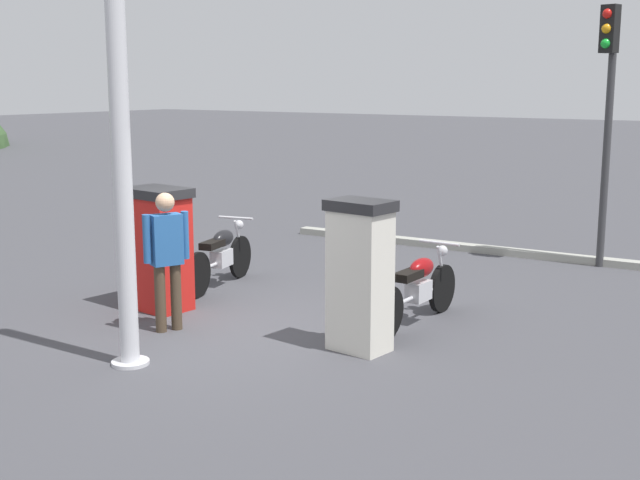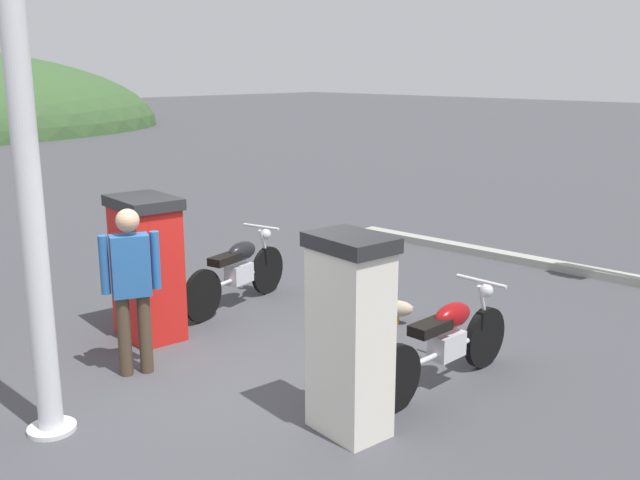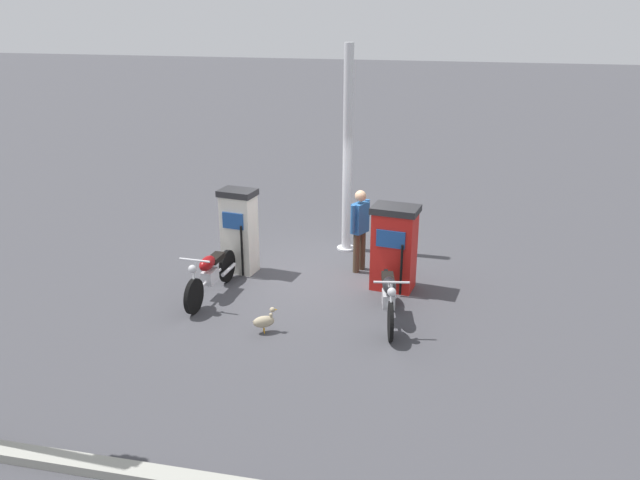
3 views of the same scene
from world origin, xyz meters
TOP-DOWN VIEW (x-y plane):
  - ground_plane at (0.00, 0.00)m, footprint 120.00×120.00m
  - fuel_pump_near at (0.10, -1.53)m, footprint 0.59×0.74m
  - fuel_pump_far at (0.10, 1.53)m, footprint 0.71×0.89m
  - motorcycle_near_pump at (1.37, -1.59)m, footprint 2.03×0.56m
  - motorcycle_far_pump at (1.48, 1.67)m, footprint 1.91×0.65m
  - attendant_person at (-0.55, 0.75)m, footprint 0.56×0.33m
  - wandering_duck at (2.39, -0.19)m, footprint 0.33×0.40m
  - canopy_support_pole at (-1.68, 0.22)m, footprint 0.40×0.40m
  - road_edge_kerb at (5.91, 0.00)m, footprint 0.61×6.43m

SIDE VIEW (x-z plane):
  - ground_plane at x=0.00m, z-range 0.00..0.00m
  - road_edge_kerb at x=5.91m, z-range 0.00..0.12m
  - wandering_duck at x=2.39m, z-range -0.01..0.42m
  - motorcycle_near_pump at x=1.37m, z-range -0.02..0.93m
  - motorcycle_far_pump at x=1.48m, z-range 0.00..0.95m
  - fuel_pump_far at x=0.10m, z-range 0.01..1.62m
  - fuel_pump_near at x=0.10m, z-range 0.01..1.70m
  - attendant_person at x=-0.55m, z-range 0.12..1.79m
  - canopy_support_pole at x=-1.68m, z-range -0.08..4.26m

